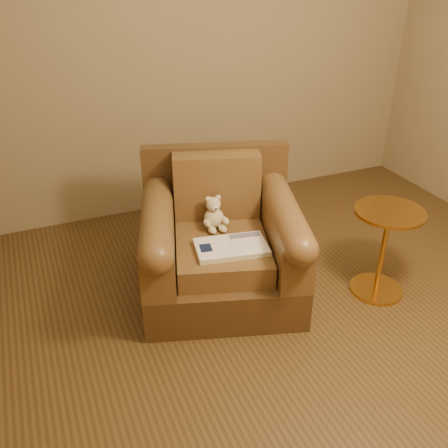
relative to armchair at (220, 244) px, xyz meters
name	(u,v)px	position (x,y,z in m)	size (l,w,h in m)	color
floor	(320,340)	(0.33, -0.70, -0.33)	(4.00, 4.00, 0.00)	#52381C
room	(360,22)	(0.33, -0.70, 1.38)	(4.02, 4.02, 2.71)	#8C7856
armchair	(220,244)	(0.00, 0.00, 0.00)	(1.18, 1.15, 0.86)	#4E331A
teddy_bear	(214,216)	(-0.01, 0.09, 0.16)	(0.16, 0.18, 0.22)	beige
guidebook	(231,247)	(-0.01, -0.20, 0.10)	(0.46, 0.32, 0.03)	beige
side_table	(383,249)	(0.93, -0.43, -0.01)	(0.43, 0.43, 0.60)	gold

